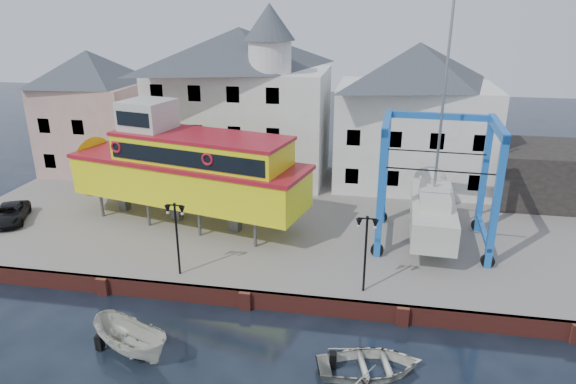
# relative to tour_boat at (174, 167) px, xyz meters

# --- Properties ---
(ground) EXTENTS (140.00, 140.00, 0.00)m
(ground) POSITION_rel_tour_boat_xyz_m (6.91, -8.30, -4.81)
(ground) COLOR black
(ground) RESTS_ON ground
(hardstanding) EXTENTS (44.00, 22.00, 1.00)m
(hardstanding) POSITION_rel_tour_boat_xyz_m (6.91, 2.70, -4.31)
(hardstanding) COLOR slate
(hardstanding) RESTS_ON ground
(quay_wall) EXTENTS (44.00, 0.47, 1.00)m
(quay_wall) POSITION_rel_tour_boat_xyz_m (6.91, -8.19, -4.31)
(quay_wall) COLOR maroon
(quay_wall) RESTS_ON ground
(building_pink) EXTENTS (8.00, 7.00, 10.30)m
(building_pink) POSITION_rel_tour_boat_xyz_m (-11.09, 9.70, 1.34)
(building_pink) COLOR tan
(building_pink) RESTS_ON hardstanding
(building_white_main) EXTENTS (14.00, 8.30, 14.00)m
(building_white_main) POSITION_rel_tour_boat_xyz_m (2.04, 10.09, 2.54)
(building_white_main) COLOR silver
(building_white_main) RESTS_ON hardstanding
(building_white_right) EXTENTS (12.00, 8.00, 11.20)m
(building_white_right) POSITION_rel_tour_boat_xyz_m (15.91, 10.70, 1.79)
(building_white_right) COLOR silver
(building_white_right) RESTS_ON hardstanding
(shed_dark) EXTENTS (8.00, 7.00, 4.00)m
(shed_dark) POSITION_rel_tour_boat_xyz_m (25.91, 8.70, -1.81)
(shed_dark) COLOR black
(shed_dark) RESTS_ON hardstanding
(lamp_post_left) EXTENTS (1.12, 0.32, 4.20)m
(lamp_post_left) POSITION_rel_tour_boat_xyz_m (2.91, -7.10, -0.63)
(lamp_post_left) COLOR black
(lamp_post_left) RESTS_ON hardstanding
(lamp_post_right) EXTENTS (1.12, 0.32, 4.20)m
(lamp_post_right) POSITION_rel_tour_boat_xyz_m (12.91, -7.10, -0.63)
(lamp_post_right) COLOR black
(lamp_post_right) RESTS_ON hardstanding
(tour_boat) EXTENTS (19.05, 8.55, 8.07)m
(tour_boat) POSITION_rel_tour_boat_xyz_m (0.00, 0.00, 0.00)
(tour_boat) COLOR #59595E
(tour_boat) RESTS_ON hardstanding
(travel_lift) EXTENTS (7.15, 9.89, 14.79)m
(travel_lift) POSITION_rel_tour_boat_xyz_m (16.76, 0.24, -1.35)
(travel_lift) COLOR blue
(travel_lift) RESTS_ON hardstanding
(van) EXTENTS (3.45, 4.54, 1.15)m
(van) POSITION_rel_tour_boat_xyz_m (-11.02, -2.33, -3.23)
(van) COLOR black
(van) RESTS_ON hardstanding
(motorboat_a) EXTENTS (4.79, 3.46, 1.74)m
(motorboat_a) POSITION_rel_tour_boat_xyz_m (2.78, -12.75, -4.81)
(motorboat_a) COLOR beige
(motorboat_a) RESTS_ON ground
(motorboat_b) EXTENTS (5.26, 4.32, 0.95)m
(motorboat_b) POSITION_rel_tour_boat_xyz_m (13.44, -12.11, -4.81)
(motorboat_b) COLOR beige
(motorboat_b) RESTS_ON ground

